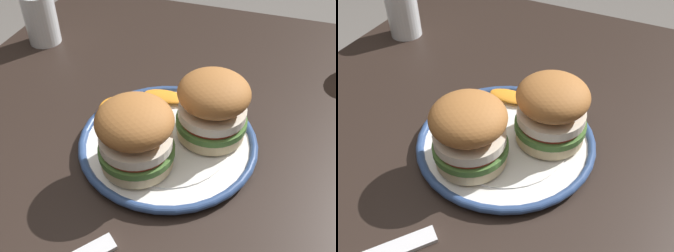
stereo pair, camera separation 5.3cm
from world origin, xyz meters
TOP-DOWN VIEW (x-y plane):
  - dining_table at (0.00, 0.00)m, footprint 1.12×0.90m
  - dinner_plate at (0.07, 0.02)m, footprint 0.26×0.26m
  - sandwich_half_left at (0.10, -0.03)m, footprint 0.14×0.14m
  - sandwich_half_right at (0.01, 0.05)m, footprint 0.14×0.14m
  - orange_peel_curled at (0.10, 0.12)m, footprint 0.07×0.07m
  - orange_peel_strip_long at (0.15, 0.06)m, footprint 0.04×0.07m
  - orange_peel_strip_short at (0.16, 0.01)m, footprint 0.05×0.08m
  - drinking_glass at (0.28, 0.37)m, footprint 0.07×0.07m

SIDE VIEW (x-z plane):
  - dining_table at x=0.00m, z-range 0.26..1.02m
  - dinner_plate at x=0.07m, z-range 0.75..0.77m
  - orange_peel_strip_long at x=0.15m, z-range 0.77..0.78m
  - orange_peel_strip_short at x=0.16m, z-range 0.77..0.78m
  - orange_peel_curled at x=0.10m, z-range 0.77..0.78m
  - drinking_glass at x=0.28m, z-range 0.75..0.85m
  - sandwich_half_left at x=0.10m, z-range 0.77..0.87m
  - sandwich_half_right at x=0.01m, z-range 0.77..0.87m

